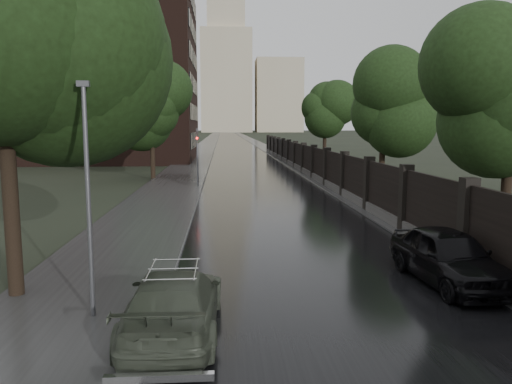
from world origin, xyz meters
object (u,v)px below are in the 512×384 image
tree_left_far (151,112)px  traffic_light (197,152)px  car_right_near (449,256)px  tree_right_a (512,104)px  tree_right_b (384,113)px  tree_right_c (325,118)px  lamp_post (88,200)px  volga_sedan (174,303)px

tree_left_far → traffic_light: 6.84m
car_right_near → tree_right_a: bearing=42.7°
tree_right_b → tree_right_c: (0.00, 18.00, 0.00)m
tree_right_a → lamp_post: size_ratio=1.37×
tree_left_far → lamp_post: 28.73m
tree_right_c → traffic_light: 19.26m
tree_right_b → lamp_post: size_ratio=1.37×
tree_right_b → lamp_post: 24.33m
tree_right_b → lamp_post: (-12.90, -20.50, -2.28)m
tree_left_far → volga_sedan: size_ratio=1.63×
tree_right_b → traffic_light: tree_right_b is taller
tree_right_c → volga_sedan: (-11.10, -39.21, -4.29)m
tree_right_c → volga_sedan: 40.98m
tree_right_a → lamp_post: bearing=-153.3°
tree_right_a → tree_right_c: size_ratio=1.00×
tree_left_far → tree_right_c: size_ratio=1.05×
tree_right_b → lamp_post: tree_right_b is taller
tree_left_far → traffic_light: size_ratio=1.85×
tree_right_c → traffic_light: bearing=-128.2°
tree_right_b → volga_sedan: tree_right_b is taller
tree_left_far → car_right_near: size_ratio=1.68×
traffic_light → car_right_near: (7.70, -21.44, -1.65)m
tree_left_far → tree_right_b: bearing=-27.3°
lamp_post → car_right_near: bearing=13.2°
volga_sedan → tree_right_a: bearing=-145.7°
tree_left_far → volga_sedan: 29.90m
traffic_light → tree_right_a: bearing=-55.2°
tree_right_c → tree_left_far: bearing=-147.2°
tree_left_far → car_right_near: (11.40, -26.44, -4.49)m
tree_left_far → tree_right_b: 17.45m
tree_right_a → tree_right_c: (0.00, 32.00, 0.00)m
volga_sedan → lamp_post: bearing=-20.3°
volga_sedan → car_right_near: (7.00, 2.77, 0.09)m
traffic_light → car_right_near: size_ratio=0.91×
tree_right_b → volga_sedan: size_ratio=1.55×
traffic_light → volga_sedan: (0.70, -24.21, -1.74)m
tree_right_a → traffic_light: size_ratio=1.75×
volga_sedan → car_right_near: bearing=-157.2°
lamp_post → volga_sedan: size_ratio=1.13×
lamp_post → traffic_light: bearing=87.3°
traffic_light → car_right_near: bearing=-70.2°
tree_left_far → tree_right_c: (15.50, 10.00, -0.29)m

